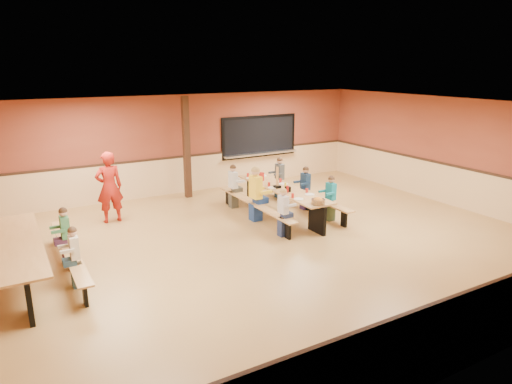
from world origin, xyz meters
TOP-DOWN VIEW (x-y plane):
  - ground at (0.00, 0.00)m, footprint 12.00×12.00m
  - room_envelope at (0.00, 0.00)m, footprint 12.04×10.04m
  - kitchen_pass_through at (2.60, 4.96)m, footprint 2.78×0.28m
  - structural_post at (-0.20, 4.40)m, footprint 0.18×0.18m
  - cafeteria_table_main at (1.33, 1.58)m, footprint 1.91×3.70m
  - cafeteria_table_second at (-4.89, 0.74)m, footprint 1.91×3.70m
  - seated_child_white_left at (0.50, 0.25)m, footprint 0.33×0.27m
  - seated_adult_yellow at (0.50, 1.53)m, footprint 0.46×0.37m
  - seated_child_grey_left at (0.50, 2.78)m, footprint 0.36×0.30m
  - seated_child_teal_right at (2.15, 0.59)m, footprint 0.34×0.28m
  - seated_child_navy_right at (2.15, 1.68)m, footprint 0.36×0.29m
  - seated_child_char_right at (2.15, 2.99)m, footprint 0.37×0.30m
  - seated_child_green_sec at (-4.07, 1.07)m, footprint 0.35×0.28m
  - seated_child_tan_sec at (-4.07, -0.05)m, footprint 0.33×0.27m
  - standing_woman at (-2.73, 3.25)m, footprint 0.67×0.45m
  - punch_pitcher at (1.25, 2.52)m, footprint 0.16×0.16m
  - chip_bowl at (1.26, -0.07)m, footprint 0.32×0.32m
  - napkin_dispenser at (1.26, 1.21)m, footprint 0.10×0.14m
  - condiment_mustard at (1.34, 1.44)m, footprint 0.06×0.06m
  - condiment_ketchup at (1.21, 1.14)m, footprint 0.06×0.06m
  - table_paddle at (1.22, 1.64)m, footprint 0.16×0.16m
  - place_settings at (1.33, 1.58)m, footprint 0.65×3.30m

SIDE VIEW (x-z plane):
  - ground at x=0.00m, z-range 0.00..0.00m
  - cafeteria_table_main at x=1.33m, z-range 0.16..0.90m
  - cafeteria_table_second at x=-4.89m, z-range 0.16..0.90m
  - seated_child_tan_sec at x=-4.07m, z-range 0.00..1.12m
  - seated_child_white_left at x=0.50m, z-range 0.00..1.13m
  - seated_child_teal_right at x=2.15m, z-range 0.00..1.15m
  - seated_child_green_sec at x=-4.07m, z-range 0.00..1.16m
  - seated_child_navy_right at x=2.15m, z-range 0.00..1.18m
  - seated_child_grey_left at x=0.50m, z-range 0.00..1.20m
  - seated_child_char_right at x=2.15m, z-range 0.00..1.20m
  - room_envelope at x=0.00m, z-range -0.82..2.20m
  - seated_adult_yellow at x=0.50m, z-range 0.00..1.39m
  - place_settings at x=1.33m, z-range 0.74..0.85m
  - napkin_dispenser at x=1.26m, z-range 0.74..0.87m
  - chip_bowl at x=1.26m, z-range 0.74..0.89m
  - condiment_mustard at x=1.34m, z-range 0.74..0.91m
  - condiment_ketchup at x=1.21m, z-range 0.74..0.91m
  - punch_pitcher at x=1.25m, z-range 0.74..0.96m
  - table_paddle at x=1.22m, z-range 0.60..1.16m
  - standing_woman at x=-2.73m, z-range 0.00..1.81m
  - kitchen_pass_through at x=2.60m, z-range 0.80..2.18m
  - structural_post at x=-0.20m, z-range 0.00..3.00m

